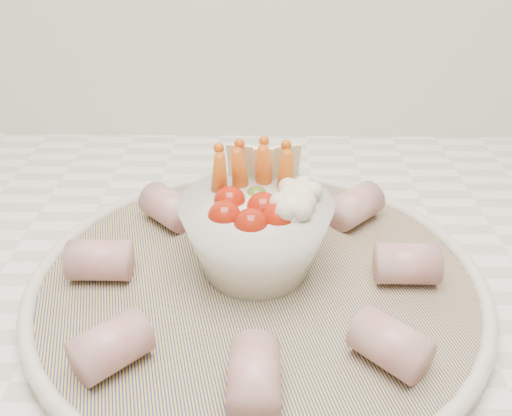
{
  "coord_description": "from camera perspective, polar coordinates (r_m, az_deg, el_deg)",
  "views": [
    {
      "loc": [
        0.06,
        1.06,
        1.22
      ],
      "look_at": [
        0.05,
        1.44,
        0.99
      ],
      "focal_mm": 40.0,
      "sensor_mm": 36.0,
      "label": 1
    }
  ],
  "objects": [
    {
      "name": "serving_platter",
      "position": [
        0.47,
        0.14,
        -7.46
      ],
      "size": [
        0.45,
        0.45,
        0.02
      ],
      "color": "navy",
      "rests_on": "kitchen_counter"
    },
    {
      "name": "veggie_bowl",
      "position": [
        0.46,
        0.09,
        -2.18
      ],
      "size": [
        0.12,
        0.12,
        0.1
      ],
      "color": "white",
      "rests_on": "serving_platter"
    },
    {
      "name": "cured_meat_rolls",
      "position": [
        0.46,
        0.03,
        -5.37
      ],
      "size": [
        0.3,
        0.3,
        0.03
      ],
      "color": "#A64C59",
      "rests_on": "serving_platter"
    }
  ]
}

